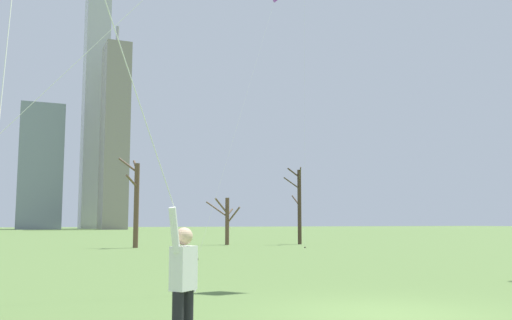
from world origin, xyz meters
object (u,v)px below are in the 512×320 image
distant_kite_drifting_right_purple (271,12)px  bare_tree_center (227,219)px  kite_flyer_far_back_pink (132,123)px  bare_tree_far_right_edge (299,204)px  bare_tree_left_of_center (136,200)px  kite_flyer_midfield_left_blue (54,105)px

distant_kite_drifting_right_purple → bare_tree_center: (1.85, 11.95, -11.67)m
kite_flyer_far_back_pink → bare_tree_far_right_edge: 37.31m
distant_kite_drifting_right_purple → bare_tree_left_of_center: (-5.50, 9.76, -10.49)m
kite_flyer_midfield_left_blue → distant_kite_drifting_right_purple: size_ratio=1.11×
kite_flyer_far_back_pink → bare_tree_center: 35.93m
distant_kite_drifting_right_purple → kite_flyer_far_back_pink: bearing=-119.1°
kite_flyer_far_back_pink → bare_tree_far_right_edge: bearing=59.0°
bare_tree_center → bare_tree_far_right_edge: (5.55, -1.23, 1.13)m
kite_flyer_midfield_left_blue → kite_flyer_far_back_pink: (0.49, -6.56, -1.46)m
bare_tree_far_right_edge → bare_tree_left_of_center: size_ratio=0.97×
bare_tree_far_right_edge → bare_tree_center: bearing=167.4°
bare_tree_center → bare_tree_far_right_edge: size_ratio=0.60×
kite_flyer_far_back_pink → distant_kite_drifting_right_purple: (11.82, 21.26, 10.81)m
kite_flyer_midfield_left_blue → bare_tree_left_of_center: kite_flyer_midfield_left_blue is taller
kite_flyer_far_back_pink → kite_flyer_midfield_left_blue: bearing=94.2°
kite_flyer_midfield_left_blue → bare_tree_center: bearing=62.0°
kite_flyer_midfield_left_blue → distant_kite_drifting_right_purple: 21.33m
bare_tree_left_of_center → kite_flyer_far_back_pink: bearing=-101.5°
distant_kite_drifting_right_purple → kite_flyer_midfield_left_blue: bearing=-129.9°
kite_flyer_midfield_left_blue → kite_flyer_far_back_pink: 6.74m
bare_tree_far_right_edge → bare_tree_left_of_center: (-12.90, -0.96, 0.05)m
bare_tree_left_of_center → bare_tree_center: bearing=16.6°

